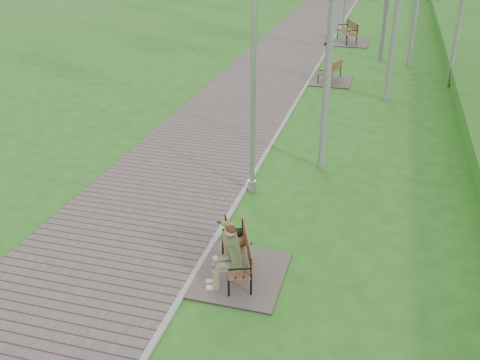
# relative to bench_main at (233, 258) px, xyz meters

# --- Properties ---
(ground) EXTENTS (120.00, 120.00, 0.00)m
(ground) POSITION_rel_bench_main_xyz_m (-0.65, 3.73, -0.38)
(ground) COLOR #27661B
(ground) RESTS_ON ground
(walkway) EXTENTS (3.50, 67.00, 0.04)m
(walkway) POSITION_rel_bench_main_xyz_m (-2.40, 25.23, -0.36)
(walkway) COLOR #60534E
(walkway) RESTS_ON ground
(kerb) EXTENTS (0.10, 67.00, 0.05)m
(kerb) POSITION_rel_bench_main_xyz_m (-0.65, 25.23, -0.35)
(kerb) COLOR #999993
(kerb) RESTS_ON ground
(bench_main) EXTENTS (1.56, 1.73, 1.36)m
(bench_main) POSITION_rel_bench_main_xyz_m (0.00, 0.00, 0.00)
(bench_main) COLOR #60534E
(bench_main) RESTS_ON ground
(bench_second) EXTENTS (1.53, 1.70, 0.94)m
(bench_second) POSITION_rel_bench_main_xyz_m (0.08, 12.52, -0.21)
(bench_second) COLOR #60534E
(bench_second) RESTS_ON ground
(bench_third) EXTENTS (2.01, 2.24, 1.23)m
(bench_third) POSITION_rel_bench_main_xyz_m (0.02, 19.59, -0.14)
(bench_third) COLOR #60534E
(bench_third) RESTS_ON ground
(lamp_post_near) EXTENTS (0.18, 0.18, 4.68)m
(lamp_post_near) POSITION_rel_bench_main_xyz_m (-0.48, 3.14, 1.81)
(lamp_post_near) COLOR #9DA0A5
(lamp_post_near) RESTS_ON ground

